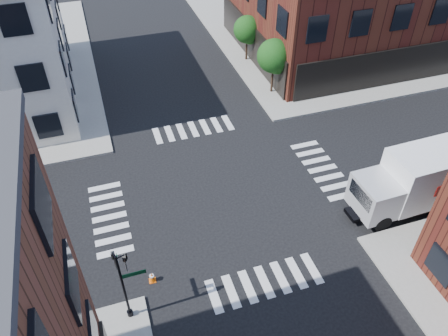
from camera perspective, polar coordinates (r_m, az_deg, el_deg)
ground at (r=27.39m, az=-0.22°, el=-3.09°), size 120.00×120.00×0.00m
sidewalk_ne at (r=51.66m, az=15.74°, el=17.98°), size 30.00×30.00×0.15m
tree_near at (r=35.51m, az=6.64°, el=14.12°), size 2.69×2.69×4.49m
tree_far at (r=40.63m, az=3.13°, el=17.45°), size 2.43×2.43×4.07m
signal_pole at (r=20.20m, az=-13.03°, el=-13.90°), size 1.29×1.24×4.60m
box_truck at (r=27.89m, az=24.75°, el=-1.18°), size 8.63×2.82×3.87m
traffic_cone at (r=23.16m, az=-9.39°, el=-13.89°), size 0.38×0.38×0.64m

